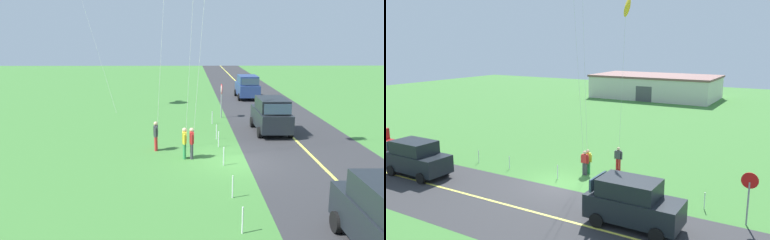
% 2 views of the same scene
% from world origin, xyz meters
% --- Properties ---
extents(ground_plane, '(120.00, 120.00, 0.10)m').
position_xyz_m(ground_plane, '(0.00, 0.00, -0.05)').
color(ground_plane, '#3D7533').
extents(asphalt_road, '(120.00, 7.00, 0.00)m').
position_xyz_m(asphalt_road, '(0.00, -4.00, 0.00)').
color(asphalt_road, '#2D2D30').
rests_on(asphalt_road, ground).
extents(road_centre_stripe, '(120.00, 0.16, 0.00)m').
position_xyz_m(road_centre_stripe, '(0.00, -4.00, 0.01)').
color(road_centre_stripe, '#E5E04C').
rests_on(road_centre_stripe, asphalt_road).
extents(car_suv_foreground, '(4.40, 2.12, 2.24)m').
position_xyz_m(car_suv_foreground, '(5.90, -2.89, 1.15)').
color(car_suv_foreground, black).
rests_on(car_suv_foreground, ground).
extents(car_parked_east_far, '(4.40, 2.12, 2.24)m').
position_xyz_m(car_parked_east_far, '(19.59, -3.39, 1.15)').
color(car_parked_east_far, navy).
rests_on(car_parked_east_far, ground).
extents(stop_sign, '(0.76, 0.08, 2.56)m').
position_xyz_m(stop_sign, '(10.45, -0.10, 1.80)').
color(stop_sign, gray).
rests_on(stop_sign, ground).
extents(person_adult_near, '(0.58, 0.22, 1.60)m').
position_xyz_m(person_adult_near, '(0.49, 2.58, 0.86)').
color(person_adult_near, '#338C4C').
rests_on(person_adult_near, ground).
extents(person_adult_companion, '(0.58, 0.22, 1.60)m').
position_xyz_m(person_adult_companion, '(1.94, 4.13, 0.86)').
color(person_adult_companion, red).
rests_on(person_adult_companion, ground).
extents(person_child_watcher, '(0.58, 0.22, 1.60)m').
position_xyz_m(person_child_watcher, '(0.47, 2.22, 0.86)').
color(person_child_watcher, '#3F3F47').
rests_on(person_child_watcher, ground).
extents(fence_post_0, '(0.05, 0.05, 0.90)m').
position_xyz_m(fence_post_0, '(-7.29, 0.70, 0.45)').
color(fence_post_0, silver).
rests_on(fence_post_0, ground).
extents(fence_post_1, '(0.05, 0.05, 0.90)m').
position_xyz_m(fence_post_1, '(-4.49, 0.70, 0.45)').
color(fence_post_1, silver).
rests_on(fence_post_1, ground).
extents(fence_post_2, '(0.05, 0.05, 0.90)m').
position_xyz_m(fence_post_2, '(-0.61, 0.70, 0.45)').
color(fence_post_2, silver).
rests_on(fence_post_2, ground).
extents(fence_post_3, '(0.05, 0.05, 0.90)m').
position_xyz_m(fence_post_3, '(2.58, 0.70, 0.45)').
color(fence_post_3, silver).
rests_on(fence_post_3, ground).
extents(fence_post_4, '(0.05, 0.05, 0.90)m').
position_xyz_m(fence_post_4, '(4.20, 0.70, 0.45)').
color(fence_post_4, silver).
rests_on(fence_post_4, ground).
extents(fence_post_5, '(0.05, 0.05, 0.90)m').
position_xyz_m(fence_post_5, '(8.34, 0.70, 0.45)').
color(fence_post_5, silver).
rests_on(fence_post_5, ground).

